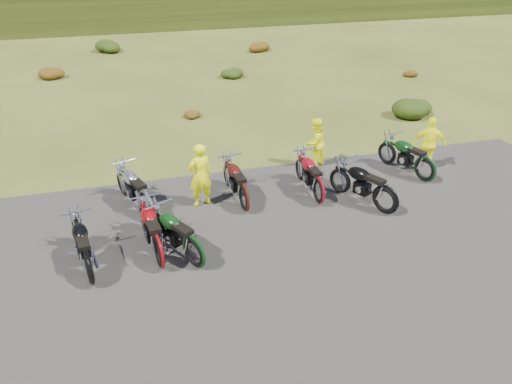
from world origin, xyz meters
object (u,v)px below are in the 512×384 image
object	(u,v)px
motorcycle_0	(92,283)
person_middle	(200,176)
motorcycle_3	(148,219)
motorcycle_7	(423,182)

from	to	relation	value
motorcycle_0	person_middle	bearing A→B (deg)	-56.83
motorcycle_0	motorcycle_3	bearing A→B (deg)	-40.35
motorcycle_0	motorcycle_3	distance (m)	2.76
motorcycle_3	person_middle	world-z (taller)	person_middle
motorcycle_3	person_middle	size ratio (longest dim) A/B	1.27
motorcycle_7	person_middle	world-z (taller)	person_middle
motorcycle_3	motorcycle_7	xyz separation A→B (m)	(8.17, -0.04, 0.00)
motorcycle_3	motorcycle_7	bearing A→B (deg)	-110.28
motorcycle_3	motorcycle_0	bearing A→B (deg)	129.81
motorcycle_0	motorcycle_7	world-z (taller)	motorcycle_7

